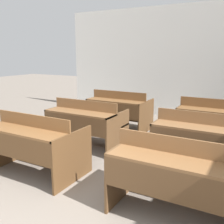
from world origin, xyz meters
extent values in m
cube|color=silver|center=(0.00, 5.74, 1.44)|extent=(6.95, 0.06, 2.88)
cube|color=#54371E|center=(-1.65, 1.47, 0.34)|extent=(0.03, 0.82, 0.69)
cube|color=#54371E|center=(-0.38, 1.47, 0.34)|extent=(0.03, 0.82, 0.69)
cube|color=brown|center=(-1.02, 1.24, 0.67)|extent=(1.31, 0.36, 0.03)
cube|color=#54371E|center=(-1.02, 1.07, 0.50)|extent=(1.25, 0.02, 0.31)
cube|color=brown|center=(-1.02, 1.41, 0.78)|extent=(1.31, 0.02, 0.18)
cube|color=brown|center=(-1.02, 1.72, 0.41)|extent=(1.31, 0.33, 0.03)
cube|color=#54371E|center=(-1.02, 1.72, 0.15)|extent=(1.25, 0.04, 0.04)
cube|color=brown|center=(0.36, 1.47, 0.34)|extent=(0.03, 0.82, 0.69)
cube|color=brown|center=(1.00, 1.24, 0.67)|extent=(1.31, 0.36, 0.03)
cube|color=brown|center=(1.00, 1.07, 0.50)|extent=(1.25, 0.02, 0.31)
cube|color=brown|center=(1.00, 1.41, 0.78)|extent=(1.31, 0.02, 0.18)
cube|color=brown|center=(1.00, 1.71, 0.41)|extent=(1.31, 0.33, 0.03)
cube|color=brown|center=(1.00, 1.71, 0.15)|extent=(1.25, 0.04, 0.04)
cube|color=brown|center=(-1.67, 2.74, 0.34)|extent=(0.03, 0.82, 0.69)
cube|color=brown|center=(-0.39, 2.74, 0.34)|extent=(0.03, 0.82, 0.69)
cube|color=brown|center=(-1.03, 2.51, 0.67)|extent=(1.31, 0.36, 0.03)
cube|color=brown|center=(-1.03, 2.34, 0.50)|extent=(1.25, 0.02, 0.31)
cube|color=brown|center=(-1.03, 2.68, 0.78)|extent=(1.31, 0.02, 0.18)
cube|color=brown|center=(-1.03, 2.99, 0.41)|extent=(1.31, 0.33, 0.03)
cube|color=brown|center=(-1.03, 2.99, 0.15)|extent=(1.25, 0.04, 0.04)
cube|color=brown|center=(0.35, 2.77, 0.34)|extent=(0.03, 0.82, 0.69)
cube|color=brown|center=(0.99, 2.54, 0.67)|extent=(1.31, 0.36, 0.03)
cube|color=brown|center=(0.99, 2.37, 0.50)|extent=(1.25, 0.02, 0.31)
cube|color=brown|center=(0.99, 2.71, 0.78)|extent=(1.31, 0.02, 0.18)
cube|color=brown|center=(0.99, 3.01, 0.41)|extent=(1.31, 0.33, 0.03)
cube|color=brown|center=(0.99, 3.01, 0.15)|extent=(1.25, 0.04, 0.04)
cube|color=#54371E|center=(-1.67, 4.05, 0.34)|extent=(0.03, 0.82, 0.69)
cube|color=#54371E|center=(-0.40, 4.05, 0.34)|extent=(0.03, 0.82, 0.69)
cube|color=brown|center=(-1.04, 3.82, 0.67)|extent=(1.31, 0.36, 0.03)
cube|color=#54371E|center=(-1.04, 3.65, 0.50)|extent=(1.25, 0.02, 0.31)
cube|color=brown|center=(-1.04, 3.99, 0.78)|extent=(1.31, 0.02, 0.18)
cube|color=brown|center=(-1.04, 4.30, 0.41)|extent=(1.31, 0.33, 0.03)
cube|color=#54371E|center=(-1.04, 4.30, 0.15)|extent=(1.25, 0.04, 0.04)
cube|color=#53361D|center=(0.36, 4.04, 0.34)|extent=(0.03, 0.82, 0.69)
cube|color=brown|center=(0.99, 3.81, 0.67)|extent=(1.31, 0.36, 0.03)
cube|color=#53361D|center=(0.99, 3.64, 0.50)|extent=(1.25, 0.02, 0.31)
cube|color=brown|center=(0.99, 3.98, 0.78)|extent=(1.31, 0.02, 0.18)
cube|color=brown|center=(0.99, 4.28, 0.41)|extent=(1.31, 0.33, 0.03)
cube|color=#53361D|center=(0.99, 4.28, 0.15)|extent=(1.25, 0.04, 0.04)
camera|label=1|loc=(1.64, -1.08, 1.68)|focal=42.00mm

